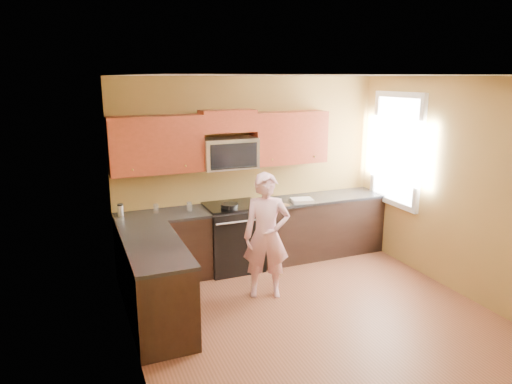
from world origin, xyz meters
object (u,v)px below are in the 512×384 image
stove (233,237)px  woman (266,236)px  butter_tub (267,202)px  microwave (229,168)px  frying_pan (229,207)px  travel_mug (121,216)px

stove → woman: (0.10, -0.95, 0.31)m
woman → butter_tub: 1.09m
microwave → stove: bearing=-90.0°
frying_pan → woman: bearing=-56.2°
butter_tub → microwave: bearing=171.4°
stove → butter_tub: bearing=4.6°
woman → frying_pan: bearing=124.8°
woman → travel_mug: bearing=168.0°
frying_pan → travel_mug: size_ratio=2.52×
stove → frying_pan: 0.50m
frying_pan → butter_tub: 0.65m
microwave → travel_mug: size_ratio=4.64×
stove → microwave: (0.00, 0.12, 0.97)m
stove → travel_mug: bearing=175.1°
frying_pan → microwave: bearing=91.2°
stove → travel_mug: size_ratio=5.79×
woman → travel_mug: size_ratio=9.59×
woman → butter_tub: size_ratio=13.48×
frying_pan → butter_tub: size_ratio=3.54×
travel_mug → woman: bearing=-33.9°
woman → butter_tub: bearing=88.3°
microwave → travel_mug: microwave is taller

